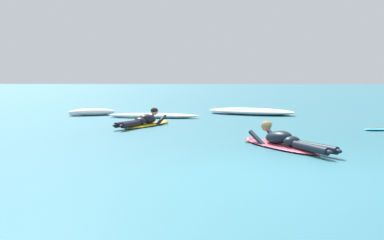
{
  "coord_description": "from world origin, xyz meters",
  "views": [
    {
      "loc": [
        -1.05,
        -6.15,
        1.41
      ],
      "look_at": [
        -1.56,
        5.05,
        0.31
      ],
      "focal_mm": 42.24,
      "sensor_mm": 36.0,
      "label": 1
    }
  ],
  "objects": [
    {
      "name": "whitewater_mid_right",
      "position": [
        0.36,
        10.3,
        0.11
      ],
      "size": [
        3.37,
        2.2,
        0.24
      ],
      "color": "white",
      "rests_on": "ground"
    },
    {
      "name": "whitewater_mid_left",
      "position": [
        -5.32,
        9.66,
        0.12
      ],
      "size": [
        1.73,
        1.06,
        0.26
      ],
      "color": "white",
      "rests_on": "ground"
    },
    {
      "name": "whitewater_back",
      "position": [
        -3.0,
        8.81,
        0.08
      ],
      "size": [
        3.1,
        0.79,
        0.16
      ],
      "color": "white",
      "rests_on": "ground"
    },
    {
      "name": "ground_plane",
      "position": [
        0.0,
        10.0,
        0.0
      ],
      "size": [
        120.0,
        120.0,
        0.0
      ],
      "primitive_type": "plane",
      "color": "#2D6B7A"
    },
    {
      "name": "surfer_far",
      "position": [
        -2.94,
        6.32,
        0.14
      ],
      "size": [
        1.4,
        2.42,
        0.54
      ],
      "color": "yellow",
      "rests_on": "ground"
    },
    {
      "name": "surfer_near",
      "position": [
        0.34,
        2.62,
        0.14
      ],
      "size": [
        1.67,
        2.52,
        0.54
      ],
      "color": "#E54C66",
      "rests_on": "ground"
    }
  ]
}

